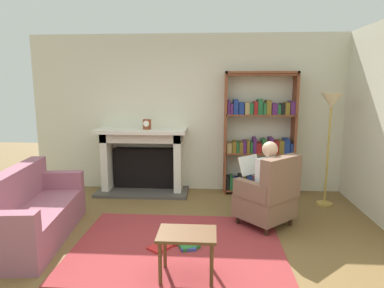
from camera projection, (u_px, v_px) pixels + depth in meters
name	position (u px, v px, depth m)	size (l,w,h in m)	color
ground	(175.00, 259.00, 3.62)	(14.00, 14.00, 0.00)	brown
back_wall	(191.00, 114.00, 5.89)	(5.60, 0.10, 2.70)	beige
area_rug	(178.00, 246.00, 3.91)	(2.40, 1.80, 0.01)	maroon
fireplace	(143.00, 158.00, 5.83)	(1.56, 0.64, 1.12)	#4C4742
mantel_clock	(147.00, 124.00, 5.61)	(0.14, 0.14, 0.17)	brown
bookshelf	(260.00, 138.00, 5.66)	(1.18, 0.32, 2.07)	brown
armchair_reading	(269.00, 196.00, 4.39)	(0.89, 0.89, 0.97)	#331E14
seated_reader	(262.00, 179.00, 4.44)	(0.58, 0.59, 1.14)	silver
sofa_floral	(31.00, 214.00, 4.03)	(0.90, 1.77, 0.85)	#9B5B6E
side_table	(187.00, 240.00, 3.21)	(0.56, 0.39, 0.46)	brown
scattered_books	(179.00, 245.00, 3.87)	(0.61, 0.41, 0.04)	red
floor_lamp	(331.00, 111.00, 5.01)	(0.32, 0.32, 1.73)	#B7933F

